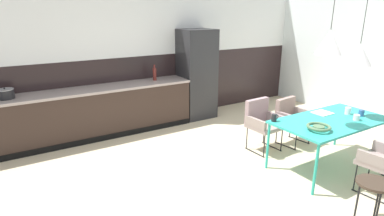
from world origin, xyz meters
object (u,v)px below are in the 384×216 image
Objects in this scene: mug_short_terracotta at (361,113)px; side_stool at (374,186)px; refrigerator_column at (197,74)px; armchair_far_side at (262,119)px; mug_tall_blue at (274,118)px; pendant_lamp_over_table_near at (329,42)px; fruit_bowl at (319,127)px; mug_wide_latte at (348,111)px; dining_table at (331,122)px; cooking_pot at (5,94)px; open_book at (322,113)px; mug_dark_espresso at (357,117)px; armchair_by_stool at (291,115)px; bottle_spice_small at (155,74)px; pendant_lamp_over_table_far at (359,55)px.

mug_short_terracotta is 1.58m from side_stool.
armchair_far_side is at bearing -89.40° from refrigerator_column.
mug_tall_blue is 0.12× the size of pendant_lamp_over_table_near.
fruit_bowl is 2.38× the size of mug_wide_latte.
pendant_lamp_over_table_near reaches higher than mug_short_terracotta.
fruit_bowl is (-0.51, -0.17, 0.09)m from dining_table.
cooking_pot is at bearing 140.16° from pendant_lamp_over_table_near.
open_book is (0.64, 0.42, -0.04)m from fruit_bowl.
armchair_far_side is 1.26m from mug_wide_latte.
refrigerator_column is 4.00m from side_stool.
open_book is 0.36m from mug_wide_latte.
dining_table is at bearing -81.69° from refrigerator_column.
mug_short_terracotta is 5.34m from cooking_pot.
mug_dark_espresso is 1.03× the size of mug_short_terracotta.
mug_dark_espresso is 5.19m from cooking_pot.
side_stool is (-1.13, -1.09, -0.33)m from mug_wide_latte.
side_stool is at bearing -103.53° from fruit_bowl.
mug_short_terracotta reaches higher than armchair_by_stool.
mug_wide_latte reaches higher than open_book.
mug_tall_blue is at bearing 172.36° from open_book.
mug_tall_blue is at bearing 21.16° from armchair_by_stool.
armchair_far_side reaches higher than armchair_by_stool.
mug_wide_latte is (0.21, -0.86, 0.28)m from armchair_by_stool.
bottle_spice_small is 3.26m from pendant_lamp_over_table_near.
cooking_pot is 5.10m from side_stool.
open_book is at bearing 124.13° from armchair_far_side.
refrigerator_column is 15.42× the size of mug_short_terracotta.
pendant_lamp_over_table_near reaches higher than dining_table.
pendant_lamp_over_table_far is (0.33, -0.05, 0.93)m from dining_table.
open_book is 1.02× the size of cooking_pot.
armchair_far_side is (-0.40, 0.95, -0.16)m from dining_table.
bottle_spice_small reaches higher than dining_table.
cooking_pot is at bearing 179.70° from refrigerator_column.
open_book is at bearing 135.79° from mug_short_terracotta.
fruit_bowl is 0.59m from mug_tall_blue.
fruit_bowl is 0.77m from open_book.
cooking_pot is 0.84× the size of bottle_spice_small.
pendant_lamp_over_table_far is at bearing -136.59° from mug_wide_latte.
armchair_far_side is 1.35m from mug_dark_espresso.
armchair_far_side is 2.04m from side_stool.
armchair_by_stool is 6.46× the size of mug_tall_blue.
dining_table reaches higher than side_stool.
mug_dark_espresso is 0.13× the size of pendant_lamp_over_table_near.
bottle_spice_small is (-1.49, 2.70, 0.29)m from open_book.
dining_table is 13.96× the size of mug_short_terracotta.
refrigerator_column is 3.45m from cooking_pot.
mug_dark_espresso is 3.55m from bottle_spice_small.
dining_table is at bearing -26.42° from mug_tall_blue.
armchair_far_side is at bearing 112.91° from dining_table.
armchair_far_side reaches higher than side_stool.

